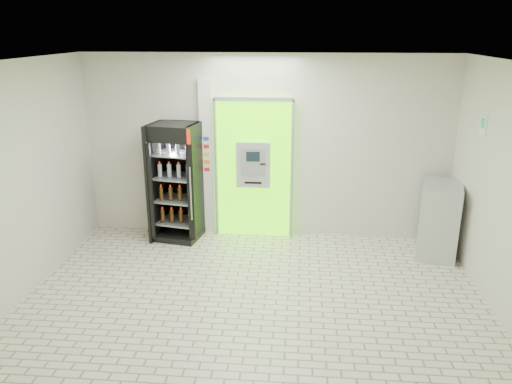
# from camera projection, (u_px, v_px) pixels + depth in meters

# --- Properties ---
(ground) EXTENTS (6.00, 6.00, 0.00)m
(ground) POSITION_uv_depth(u_px,v_px,m) (252.00, 309.00, 6.27)
(ground) COLOR beige
(ground) RESTS_ON ground
(room_shell) EXTENTS (6.00, 6.00, 6.00)m
(room_shell) POSITION_uv_depth(u_px,v_px,m) (252.00, 167.00, 5.69)
(room_shell) COLOR beige
(room_shell) RESTS_ON ground
(atm_assembly) EXTENTS (1.30, 0.24, 2.33)m
(atm_assembly) POSITION_uv_depth(u_px,v_px,m) (254.00, 168.00, 8.20)
(atm_assembly) COLOR #51EB00
(atm_assembly) RESTS_ON ground
(pillar) EXTENTS (0.22, 0.11, 2.60)m
(pillar) POSITION_uv_depth(u_px,v_px,m) (207.00, 159.00, 8.26)
(pillar) COLOR silver
(pillar) RESTS_ON ground
(beverage_cooler) EXTENTS (0.83, 0.79, 1.93)m
(beverage_cooler) POSITION_uv_depth(u_px,v_px,m) (177.00, 184.00, 8.16)
(beverage_cooler) COLOR black
(beverage_cooler) RESTS_ON ground
(steel_cabinet) EXTENTS (0.79, 0.97, 1.13)m
(steel_cabinet) POSITION_uv_depth(u_px,v_px,m) (439.00, 219.00, 7.64)
(steel_cabinet) COLOR #B3B6BB
(steel_cabinet) RESTS_ON ground
(exit_sign) EXTENTS (0.02, 0.22, 0.26)m
(exit_sign) POSITION_uv_depth(u_px,v_px,m) (483.00, 125.00, 6.68)
(exit_sign) COLOR white
(exit_sign) RESTS_ON room_shell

